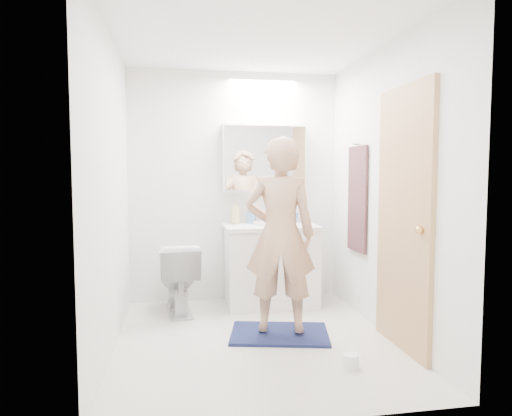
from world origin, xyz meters
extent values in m
plane|color=silver|center=(0.00, 0.00, 0.00)|extent=(2.50, 2.50, 0.00)
plane|color=white|center=(0.00, 0.00, 2.40)|extent=(2.50, 2.50, 0.00)
plane|color=white|center=(0.00, 1.25, 1.20)|extent=(2.50, 0.00, 2.50)
plane|color=white|center=(0.00, -1.25, 1.20)|extent=(2.50, 0.00, 2.50)
plane|color=white|center=(-1.10, 0.00, 1.20)|extent=(0.00, 2.50, 2.50)
plane|color=white|center=(1.10, 0.00, 1.20)|extent=(0.00, 2.50, 2.50)
cube|color=white|center=(0.33, 0.96, 0.39)|extent=(0.90, 0.55, 0.78)
cube|color=white|center=(0.33, 0.96, 0.80)|extent=(0.95, 0.58, 0.04)
cylinder|color=silver|center=(0.33, 0.99, 0.84)|extent=(0.36, 0.36, 0.03)
cylinder|color=silver|center=(0.33, 1.19, 0.90)|extent=(0.02, 0.02, 0.16)
cube|color=white|center=(0.30, 1.18, 1.50)|extent=(0.88, 0.14, 0.70)
cube|color=silver|center=(0.30, 1.10, 1.50)|extent=(0.84, 0.01, 0.66)
imported|color=white|center=(-0.61, 0.85, 0.34)|extent=(0.44, 0.70, 0.68)
cube|color=#152043|center=(0.22, 0.07, 0.01)|extent=(0.90, 0.71, 0.02)
imported|color=tan|center=(0.22, 0.07, 0.84)|extent=(0.65, 0.50, 1.59)
cube|color=tan|center=(1.08, -0.35, 1.00)|extent=(0.04, 0.80, 2.00)
sphere|color=gold|center=(1.04, -0.65, 0.95)|extent=(0.06, 0.06, 0.06)
cube|color=#14283F|center=(1.08, 0.55, 1.10)|extent=(0.02, 0.42, 1.00)
cylinder|color=silver|center=(1.07, 0.55, 1.62)|extent=(0.07, 0.02, 0.02)
imported|color=tan|center=(-0.02, 1.11, 0.94)|extent=(0.13, 0.13, 0.24)
imported|color=#5079AC|center=(0.16, 1.15, 0.91)|extent=(0.10, 0.10, 0.18)
imported|color=#3960AD|center=(0.61, 1.12, 0.87)|extent=(0.12, 0.12, 0.10)
cylinder|color=white|center=(0.56, -0.64, 0.05)|extent=(0.11, 0.11, 0.10)
camera|label=1|loc=(-0.61, -3.53, 1.34)|focal=31.96mm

